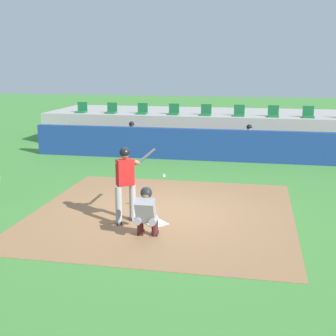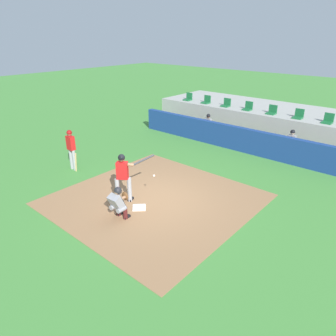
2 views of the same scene
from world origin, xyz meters
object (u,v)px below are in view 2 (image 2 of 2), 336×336
stadium_seat_4 (272,111)px  batter_at_plate (123,175)px  home_plate (139,207)px  catcher_crouched (119,202)px  stadium_seat_1 (206,101)px  stadium_seat_3 (248,108)px  dugout_player_1 (290,143)px  on_deck_batter (71,147)px  stadium_seat_5 (298,116)px  dugout_player_0 (207,125)px  stadium_seat_6 (328,120)px  stadium_seat_2 (226,104)px  stadium_seat_0 (188,98)px

stadium_seat_4 → batter_at_plate: bearing=-93.9°
home_plate → catcher_crouched: (-0.01, -0.84, 0.59)m
stadium_seat_1 → stadium_seat_3: bearing=0.0°
home_plate → dugout_player_1: 8.40m
on_deck_batter → stadium_seat_5: (5.96, 9.75, 0.51)m
stadium_seat_1 → stadium_seat_3: 2.89m
dugout_player_0 → stadium_seat_4: 3.61m
batter_at_plate → stadium_seat_3: (-0.76, 10.20, 0.50)m
catcher_crouched → stadium_seat_6: 11.44m
catcher_crouched → stadium_seat_3: stadium_seat_3 is taller
home_plate → batter_at_plate: size_ratio=0.24×
dugout_player_0 → stadium_seat_5: bearing=25.3°
batter_at_plate → stadium_seat_6: bearing=70.7°
dugout_player_0 → dugout_player_1: bearing=0.0°
stadium_seat_2 → stadium_seat_3: size_ratio=1.00×
dugout_player_1 → stadium_seat_5: stadium_seat_5 is taller
home_plate → stadium_seat_6: bearing=74.2°
batter_at_plate → stadium_seat_6: size_ratio=3.76×
on_deck_batter → dugout_player_0: size_ratio=1.37×
batter_at_plate → dugout_player_1: batter_at_plate is taller
on_deck_batter → stadium_seat_0: bearing=97.4°
on_deck_batter → stadium_seat_1: (0.18, 9.75, 0.51)m
home_plate → dugout_player_1: size_ratio=0.34×
stadium_seat_1 → catcher_crouched: bearing=-68.6°
stadium_seat_4 → stadium_seat_0: bearing=180.0°
stadium_seat_0 → stadium_seat_2: bearing=0.0°
stadium_seat_6 → stadium_seat_3: bearing=180.0°
catcher_crouched → stadium_seat_5: stadium_seat_5 is taller
dugout_player_0 → stadium_seat_1: stadium_seat_1 is taller
home_plate → stadium_seat_3: bearing=98.1°
stadium_seat_3 → batter_at_plate: bearing=-85.8°
stadium_seat_2 → stadium_seat_4: 2.89m
home_plate → stadium_seat_1: (-4.33, 10.18, 1.51)m
stadium_seat_5 → batter_at_plate: bearing=-101.8°
batter_at_plate → stadium_seat_2: bearing=102.2°
dugout_player_0 → stadium_seat_1: size_ratio=2.71×
on_deck_batter → stadium_seat_6: size_ratio=3.72×
stadium_seat_1 → stadium_seat_6: bearing=0.0°
home_plate → stadium_seat_5: stadium_seat_5 is taller
batter_at_plate → stadium_seat_5: size_ratio=3.76×
on_deck_batter → stadium_seat_5: 11.44m
stadium_seat_0 → stadium_seat_5: same height
stadium_seat_0 → stadium_seat_5: bearing=0.0°
stadium_seat_4 → stadium_seat_6: size_ratio=1.00×
stadium_seat_2 → stadium_seat_6: size_ratio=1.00×
batter_at_plate → stadium_seat_6: (3.58, 10.20, 0.50)m
home_plate → dugout_player_1: bearing=76.7°
catcher_crouched → on_deck_batter: bearing=164.2°
stadium_seat_3 → stadium_seat_5: size_ratio=1.00×
catcher_crouched → stadium_seat_4: 11.06m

